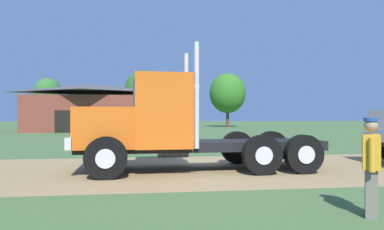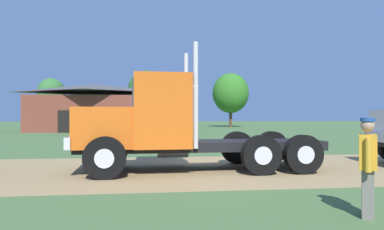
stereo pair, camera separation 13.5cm
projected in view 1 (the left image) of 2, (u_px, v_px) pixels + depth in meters
name	position (u px, v px, depth m)	size (l,w,h in m)	color
ground_plane	(190.00, 169.00, 11.14)	(200.00, 200.00, 0.00)	#476737
dirt_track	(190.00, 169.00, 11.14)	(120.00, 6.62, 0.01)	#9D8052
truck_foreground_white	(164.00, 127.00, 10.79)	(7.61, 2.95, 3.71)	black
visitor_walking_mid	(371.00, 162.00, 5.89)	(0.48, 0.61, 1.62)	gold
shed_building	(91.00, 108.00, 39.21)	(13.51, 8.88, 5.14)	brown
tree_left	(48.00, 93.00, 45.80)	(3.48, 3.48, 6.49)	#513823
tree_mid	(144.00, 91.00, 46.37)	(4.87, 4.87, 7.52)	#513823
tree_right	(228.00, 93.00, 53.46)	(5.39, 5.39, 8.00)	#513823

